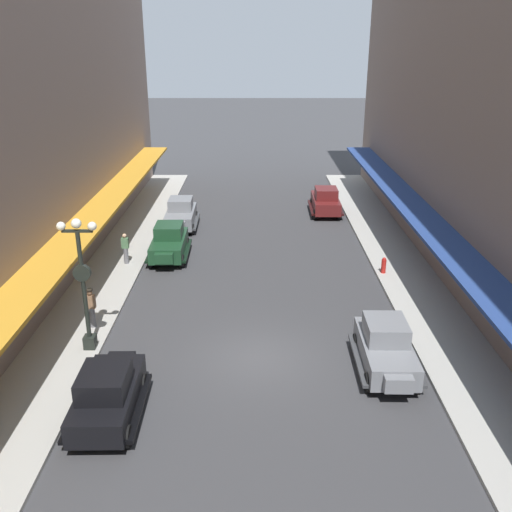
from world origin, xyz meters
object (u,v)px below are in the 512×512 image
Objects in this scene: parked_car_1 at (384,346)px; parked_car_2 at (106,393)px; parked_car_0 at (179,213)px; parked_car_4 at (324,200)px; pedestrian_0 at (90,308)px; pedestrian_1 at (124,248)px; parked_car_3 at (167,241)px; lamp_post_with_clock at (81,280)px; fire_hydrant at (382,265)px.

parked_car_1 is 1.00× the size of parked_car_2.
parked_car_0 is at bearing 90.38° from parked_car_2.
parked_car_4 is 20.15m from pedestrian_0.
pedestrian_0 is 1.02× the size of pedestrian_1.
parked_car_0 is 19.41m from parked_car_2.
parked_car_2 is (0.13, -19.41, 0.00)m from parked_car_0.
pedestrian_1 is at bearing -107.68° from parked_car_0.
parked_car_3 is 0.83× the size of lamp_post_with_clock.
fire_hydrant is (11.16, -7.82, -0.38)m from parked_car_0.
fire_hydrant is at bearing -5.65° from pedestrian_1.
pedestrian_1 is (-0.13, 7.06, -0.02)m from pedestrian_0.
parked_car_3 is at bearing 129.76° from parked_car_1.
lamp_post_with_clock is at bearing -121.10° from parked_car_4.
pedestrian_0 is (-2.07, 5.85, 0.07)m from parked_car_2.
lamp_post_with_clock reaches higher than pedestrian_0.
parked_car_0 is 1.00× the size of parked_car_1.
parked_car_4 is (9.46, 3.05, 0.00)m from parked_car_0.
parked_car_2 is (-9.24, -2.86, 0.00)m from parked_car_1.
parked_car_1 is at bearing -101.59° from fire_hydrant.
parked_car_3 is 5.22× the size of fire_hydrant.
parked_car_2 is 1.00× the size of parked_car_3.
lamp_post_with_clock is 6.29× the size of fire_hydrant.
fire_hydrant is at bearing -81.11° from parked_car_4.
fire_hydrant is (12.75, 7.45, -2.42)m from lamp_post_with_clock.
parked_car_2 is 24.32m from parked_car_4.
lamp_post_with_clock is at bearing -149.69° from fire_hydrant.
parked_car_0 is at bearing 90.28° from parked_car_3.
parked_car_1 is 15.23m from pedestrian_1.
parked_car_4 is at bearing 39.63° from pedestrian_1.
parked_car_0 reaches higher than pedestrian_0.
fire_hydrant is (1.70, -10.86, -0.38)m from parked_car_4.
parked_car_2 is 2.56× the size of pedestrian_0.
parked_car_2 is at bearing -112.57° from parked_car_4.
pedestrian_0 is at bearing -98.15° from parked_car_0.
parked_car_1 is at bearing -41.27° from pedestrian_1.
pedestrian_1 is at bearing 138.73° from parked_car_1.
parked_car_1 is 0.83× the size of lamp_post_with_clock.
parked_car_3 is at bearing 167.36° from fire_hydrant.
parked_car_4 is 5.22× the size of fire_hydrant.
pedestrian_1 is at bearing 91.07° from pedestrian_0.
parked_car_2 reaches higher than pedestrian_1.
parked_car_0 reaches higher than fire_hydrant.
parked_car_3 is at bearing 80.79° from lamp_post_with_clock.
parked_car_3 is at bearing -138.44° from parked_car_4.
parked_car_4 reaches higher than pedestrian_1.
pedestrian_1 is at bearing -150.53° from parked_car_3.
pedestrian_1 is at bearing 174.35° from fire_hydrant.
parked_car_0 is 1.00× the size of parked_car_3.
parked_car_4 is at bearing 67.43° from parked_car_2.
parked_car_2 is 0.83× the size of lamp_post_with_clock.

